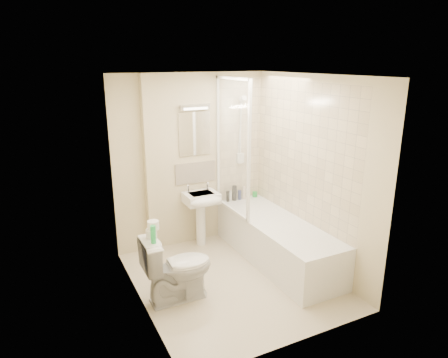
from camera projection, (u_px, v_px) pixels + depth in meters
name	position (u px, v px, depth m)	size (l,w,h in m)	color
floor	(233.00, 280.00, 4.82)	(2.50, 2.50, 0.00)	beige
wall_back	(192.00, 161.00, 5.55)	(2.20, 0.02, 2.40)	beige
wall_left	(137.00, 200.00, 4.01)	(0.02, 2.50, 2.40)	beige
wall_right	(312.00, 173.00, 4.95)	(0.02, 2.50, 2.40)	beige
ceiling	(234.00, 75.00, 4.14)	(2.20, 2.50, 0.02)	white
tile_back	(239.00, 141.00, 5.80)	(0.70, 0.01, 1.75)	beige
tile_right	(302.00, 153.00, 5.05)	(0.01, 2.10, 1.75)	beige
pipe_boxing	(149.00, 167.00, 5.24)	(0.12, 0.12, 2.40)	beige
splashback	(195.00, 173.00, 5.61)	(0.60, 0.01, 0.30)	beige
mirror	(195.00, 134.00, 5.46)	(0.46, 0.01, 0.60)	white
strip_light	(195.00, 107.00, 5.33)	(0.42, 0.07, 0.07)	silver
bathtub	(276.00, 240.00, 5.23)	(0.70, 2.10, 0.55)	white
shower_screen	(232.00, 147.00, 5.26)	(0.04, 0.92, 1.80)	white
shower_fixture	(241.00, 133.00, 5.72)	(0.10, 0.16, 0.99)	white
pedestal_sink	(202.00, 204.00, 5.54)	(0.46, 0.45, 0.89)	white
bottle_black_a	(228.00, 196.00, 5.86)	(0.06, 0.06, 0.16)	black
bottle_white_a	(230.00, 196.00, 5.88)	(0.06, 0.06, 0.15)	silver
bottle_black_b	(234.00, 193.00, 5.90)	(0.07, 0.07, 0.22)	black
bottle_blue	(239.00, 195.00, 5.95)	(0.05, 0.05, 0.14)	navy
bottle_cream	(244.00, 192.00, 5.97)	(0.05, 0.05, 0.19)	beige
bottle_white_b	(247.00, 194.00, 6.01)	(0.05, 0.05, 0.13)	white
bottle_green	(255.00, 194.00, 6.07)	(0.07, 0.07, 0.08)	green
toilet	(178.00, 267.00, 4.34)	(0.76, 0.44, 0.77)	white
toilet_roll_lower	(151.00, 233.00, 4.16)	(0.11, 0.11, 0.09)	white
toilet_roll_upper	(153.00, 225.00, 4.14)	(0.12, 0.12, 0.09)	white
green_bottle	(153.00, 234.00, 4.02)	(0.05, 0.05, 0.19)	#2ACA5E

